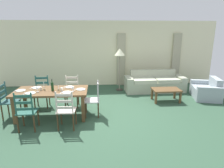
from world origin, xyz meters
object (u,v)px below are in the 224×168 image
(coffee_cup_secondary, at_px, (41,89))
(coffee_table, at_px, (166,91))
(dining_chair_far_left, at_px, (42,92))
(couch, at_px, (154,83))
(dining_chair_head_west, at_px, (8,101))
(standing_lamp, at_px, (120,55))
(dining_chair_near_right, at_px, (66,110))
(dining_chair_far_right, at_px, (72,91))
(dining_chair_near_left, at_px, (26,111))
(wine_glass_near_left, at_px, (37,88))
(dining_chair_head_east, at_px, (94,99))
(armchair_upholstered, at_px, (207,91))
(wine_bottle, at_px, (52,86))
(coffee_cup_primary, at_px, (62,89))
(dining_table, at_px, (51,93))
(wine_glass_near_right, at_px, (73,87))

(coffee_cup_secondary, bearing_deg, coffee_table, 14.10)
(dining_chair_far_left, height_order, couch, dining_chair_far_left)
(dining_chair_head_west, xyz_separation_m, standing_lamp, (3.23, 2.33, 0.93))
(dining_chair_near_right, distance_m, dining_chair_far_right, 1.48)
(dining_chair_near_left, bearing_deg, dining_chair_head_west, 133.48)
(wine_glass_near_left, bearing_deg, dining_chair_head_west, 168.84)
(dining_chair_head_east, xyz_separation_m, armchair_upholstered, (3.94, 1.21, -0.23))
(wine_bottle, bearing_deg, coffee_cup_primary, -12.35)
(dining_chair_far_right, height_order, coffee_cup_primary, dining_chair_far_right)
(couch, height_order, standing_lamp, standing_lamp)
(dining_chair_head_east, bearing_deg, coffee_cup_secondary, 178.55)
(dining_chair_far_left, relative_size, dining_chair_head_west, 1.00)
(dining_chair_far_left, relative_size, coffee_cup_primary, 10.67)
(dining_chair_head_west, bearing_deg, wine_bottle, -3.96)
(dining_chair_far_right, relative_size, wine_glass_near_left, 5.96)
(dining_chair_near_left, bearing_deg, wine_bottle, 56.28)
(dining_chair_near_right, xyz_separation_m, dining_chair_head_west, (-1.63, 0.76, 0.00))
(dining_chair_far_left, bearing_deg, couch, 19.75)
(dining_table, height_order, coffee_table, dining_table)
(wine_bottle, bearing_deg, coffee_table, 16.36)
(dining_chair_head_west, xyz_separation_m, couch, (4.58, 2.14, -0.19))
(dining_chair_near_left, relative_size, wine_glass_near_left, 5.96)
(dining_chair_far_left, relative_size, wine_bottle, 3.04)
(dining_table, xyz_separation_m, armchair_upholstered, (5.05, 1.20, -0.41))
(coffee_cup_primary, height_order, armchair_upholstered, coffee_cup_primary)
(wine_glass_near_left, distance_m, couch, 4.44)
(dining_table, xyz_separation_m, wine_glass_near_right, (0.59, -0.15, 0.20))
(dining_chair_far_right, relative_size, standing_lamp, 0.59)
(coffee_table, distance_m, armchair_upholstered, 1.59)
(dining_chair_head_east, bearing_deg, dining_chair_near_left, -154.72)
(armchair_upholstered, height_order, standing_lamp, standing_lamp)
(wine_bottle, distance_m, wine_glass_near_right, 0.55)
(coffee_cup_primary, distance_m, couch, 3.91)
(dining_chair_head_east, distance_m, coffee_table, 2.57)
(wine_glass_near_right, bearing_deg, coffee_cup_primary, 169.70)
(dining_chair_near_right, bearing_deg, coffee_cup_primary, 106.73)
(wine_glass_near_right, xyz_separation_m, coffee_table, (2.90, 1.12, -0.51))
(dining_table, relative_size, dining_chair_far_left, 1.98)
(dining_chair_near_left, xyz_separation_m, couch, (3.85, 2.92, -0.19))
(dining_chair_near_right, height_order, standing_lamp, standing_lamp)
(wine_glass_near_left, bearing_deg, coffee_cup_secondary, 71.24)
(dining_table, distance_m, dining_chair_near_left, 0.86)
(dining_chair_near_right, height_order, dining_chair_head_west, same)
(wine_glass_near_left, xyz_separation_m, coffee_table, (3.81, 1.09, -0.51))
(dining_chair_far_right, distance_m, coffee_cup_secondary, 1.06)
(dining_table, height_order, wine_glass_near_right, wine_glass_near_right)
(dining_chair_far_left, xyz_separation_m, wine_glass_near_left, (0.16, -0.90, 0.38))
(wine_glass_near_left, relative_size, couch, 0.07)
(wine_bottle, bearing_deg, coffee_cup_secondary, 168.38)
(dining_table, bearing_deg, dining_chair_head_west, 178.10)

